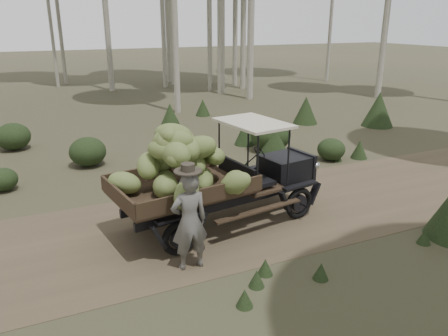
% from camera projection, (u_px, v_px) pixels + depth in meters
% --- Properties ---
extents(ground, '(120.00, 120.00, 0.00)m').
position_uv_depth(ground, '(187.00, 228.00, 9.14)').
color(ground, '#473D2B').
rests_on(ground, ground).
extents(dirt_track, '(70.00, 4.00, 0.01)m').
position_uv_depth(dirt_track, '(187.00, 228.00, 9.14)').
color(dirt_track, brown).
rests_on(dirt_track, ground).
extents(banana_truck, '(4.83, 2.61, 2.36)m').
position_uv_depth(banana_truck, '(201.00, 166.00, 8.68)').
color(banana_truck, black).
rests_on(banana_truck, ground).
extents(farmer, '(0.65, 0.48, 1.92)m').
position_uv_depth(farmer, '(189.00, 220.00, 7.40)').
color(farmer, '#595651').
rests_on(farmer, ground).
extents(undergrowth, '(22.59, 22.62, 1.40)m').
position_uv_depth(undergrowth, '(299.00, 199.00, 9.23)').
color(undergrowth, '#233319').
rests_on(undergrowth, ground).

